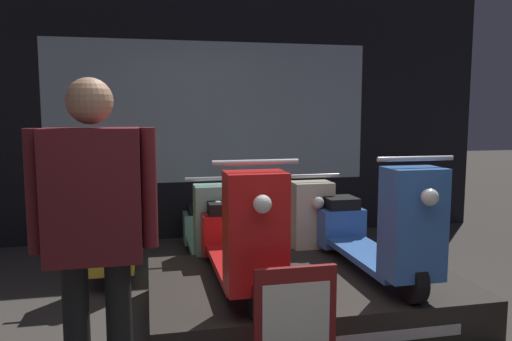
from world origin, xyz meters
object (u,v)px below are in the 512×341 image
at_px(scooter_display_right, 376,230).
at_px(scooter_backrow_1, 208,230).
at_px(person_left_browsing, 94,220).
at_px(scooter_display_left, 240,238).
at_px(scooter_backrow_2, 295,226).
at_px(scooter_backrow_0, 115,235).
at_px(price_sign_board, 295,327).

bearing_deg(scooter_display_right, scooter_backrow_1, 127.39).
xyz_separation_m(scooter_backrow_1, person_left_browsing, (-0.85, -2.40, 0.67)).
bearing_deg(scooter_display_right, scooter_display_left, 180.00).
bearing_deg(scooter_display_left, scooter_backrow_2, 59.52).
bearing_deg(scooter_backrow_1, person_left_browsing, -109.61).
bearing_deg(scooter_backrow_2, scooter_display_left, -120.48).
xyz_separation_m(scooter_display_right, person_left_browsing, (-1.97, -0.93, 0.38)).
xyz_separation_m(scooter_display_right, scooter_backrow_0, (-2.03, 1.46, -0.29)).
bearing_deg(scooter_backrow_1, scooter_display_left, -88.01).
height_order(scooter_display_left, person_left_browsing, person_left_browsing).
relative_size(scooter_backrow_0, price_sign_board, 2.38).
distance_m(scooter_display_left, scooter_display_right, 1.07).
relative_size(scooter_display_left, scooter_display_right, 1.00).
bearing_deg(scooter_backrow_0, scooter_backrow_2, 0.00).
bearing_deg(scooter_display_left, person_left_browsing, -134.05).
relative_size(scooter_backrow_1, person_left_browsing, 0.97).
relative_size(scooter_display_right, price_sign_board, 2.38).
xyz_separation_m(scooter_backrow_2, person_left_browsing, (-1.76, -2.40, 0.67)).
relative_size(scooter_display_left, price_sign_board, 2.38).
bearing_deg(price_sign_board, scooter_display_right, 44.11).
xyz_separation_m(scooter_display_right, scooter_backrow_1, (-1.12, 1.46, -0.29)).
distance_m(person_left_browsing, price_sign_board, 1.26).
bearing_deg(scooter_backrow_2, price_sign_board, -106.76).
relative_size(scooter_backrow_0, scooter_backrow_2, 1.00).
distance_m(scooter_display_right, scooter_backrow_1, 1.86).
distance_m(scooter_display_right, price_sign_board, 1.30).
height_order(scooter_backrow_0, person_left_browsing, person_left_browsing).
relative_size(scooter_display_left, scooter_backrow_1, 1.00).
xyz_separation_m(scooter_display_right, price_sign_board, (-0.91, -0.88, -0.30)).
relative_size(scooter_display_right, scooter_backrow_2, 1.00).
distance_m(scooter_backrow_0, scooter_backrow_1, 0.91).
height_order(scooter_display_right, scooter_backrow_0, scooter_display_right).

